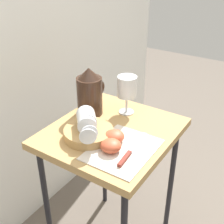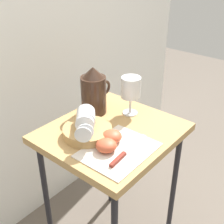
# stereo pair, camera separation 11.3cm
# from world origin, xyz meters

# --- Properties ---
(curtain_drape) EXTENTS (2.40, 0.03, 1.97)m
(curtain_drape) POSITION_xyz_m (0.00, 0.48, 0.98)
(curtain_drape) COLOR white
(curtain_drape) RESTS_ON ground_plane
(table) EXTENTS (0.51, 0.46, 0.67)m
(table) POSITION_xyz_m (0.00, 0.00, 0.60)
(table) COLOR tan
(table) RESTS_ON ground_plane
(linen_napkin) EXTENTS (0.27, 0.21, 0.00)m
(linen_napkin) POSITION_xyz_m (-0.09, -0.10, 0.67)
(linen_napkin) COLOR silver
(linen_napkin) RESTS_ON table
(basket_tray) EXTENTS (0.19, 0.19, 0.03)m
(basket_tray) POSITION_xyz_m (-0.09, 0.05, 0.69)
(basket_tray) COLOR tan
(basket_tray) RESTS_ON table
(pitcher) EXTENTS (0.16, 0.11, 0.21)m
(pitcher) POSITION_xyz_m (0.06, 0.15, 0.75)
(pitcher) COLOR #382319
(pitcher) RESTS_ON table
(wine_glass_upright) EXTENTS (0.08, 0.08, 0.17)m
(wine_glass_upright) POSITION_xyz_m (0.15, 0.02, 0.78)
(wine_glass_upright) COLOR silver
(wine_glass_upright) RESTS_ON table
(wine_glass_tipped_near) EXTENTS (0.15, 0.14, 0.07)m
(wine_glass_tipped_near) POSITION_xyz_m (-0.08, 0.06, 0.74)
(wine_glass_tipped_near) COLOR silver
(wine_glass_tipped_near) RESTS_ON basket_tray
(wine_glass_tipped_far) EXTENTS (0.15, 0.14, 0.07)m
(wine_glass_tipped_far) POSITION_xyz_m (-0.10, 0.05, 0.74)
(wine_glass_tipped_far) COLOR silver
(wine_glass_tipped_far) RESTS_ON basket_tray
(apple_half_left) EXTENTS (0.07, 0.07, 0.04)m
(apple_half_left) POSITION_xyz_m (-0.12, -0.07, 0.69)
(apple_half_left) COLOR #C15133
(apple_half_left) RESTS_ON linen_napkin
(apple_half_right) EXTENTS (0.07, 0.07, 0.04)m
(apple_half_right) POSITION_xyz_m (-0.06, -0.05, 0.69)
(apple_half_right) COLOR #C15133
(apple_half_right) RESTS_ON linen_napkin
(knife) EXTENTS (0.23, 0.04, 0.01)m
(knife) POSITION_xyz_m (-0.10, -0.14, 0.68)
(knife) COLOR silver
(knife) RESTS_ON linen_napkin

